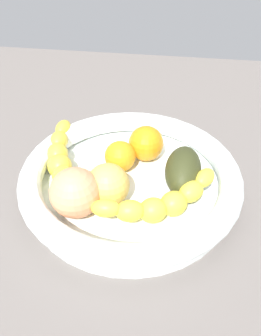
{
  "coord_description": "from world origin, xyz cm",
  "views": [
    {
      "loc": [
        -5.74,
        38.42,
        40.36
      ],
      "look_at": [
        0.0,
        0.0,
        8.03
      ],
      "focal_mm": 35.15,
      "sensor_mm": 36.0,
      "label": 1
    }
  ],
  "objects_px": {
    "orange_mid_left": "(146,143)",
    "peach_blush": "(75,193)",
    "banana_draped_right": "(64,163)",
    "apple_yellow": "(108,185)",
    "fruit_bowl": "(130,178)",
    "banana_draped_left": "(161,202)",
    "avocado_dark": "(183,170)",
    "orange_front": "(120,156)"
  },
  "relations": [
    {
      "from": "fruit_bowl",
      "to": "orange_mid_left",
      "type": "height_order",
      "value": "orange_mid_left"
    },
    {
      "from": "apple_yellow",
      "to": "fruit_bowl",
      "type": "bearing_deg",
      "value": -120.51
    },
    {
      "from": "banana_draped_left",
      "to": "avocado_dark",
      "type": "bearing_deg",
      "value": -111.12
    },
    {
      "from": "apple_yellow",
      "to": "peach_blush",
      "type": "height_order",
      "value": "peach_blush"
    },
    {
      "from": "peach_blush",
      "to": "fruit_bowl",
      "type": "bearing_deg",
      "value": -132.92
    },
    {
      "from": "banana_draped_right",
      "to": "peach_blush",
      "type": "xyz_separation_m",
      "value": [
        -0.04,
        0.07,
        0.01
      ]
    },
    {
      "from": "orange_front",
      "to": "fruit_bowl",
      "type": "bearing_deg",
      "value": 124.21
    },
    {
      "from": "orange_front",
      "to": "apple_yellow",
      "type": "xyz_separation_m",
      "value": [
        0.0,
        0.08,
        0.01
      ]
    },
    {
      "from": "fruit_bowl",
      "to": "banana_draped_right",
      "type": "distance_m",
      "value": 0.11
    },
    {
      "from": "banana_draped_left",
      "to": "orange_mid_left",
      "type": "bearing_deg",
      "value": -74.37
    },
    {
      "from": "fruit_bowl",
      "to": "banana_draped_left",
      "type": "distance_m",
      "value": 0.08
    },
    {
      "from": "banana_draped_left",
      "to": "fruit_bowl",
      "type": "bearing_deg",
      "value": -49.41
    },
    {
      "from": "fruit_bowl",
      "to": "banana_draped_right",
      "type": "relative_size",
      "value": 1.69
    },
    {
      "from": "orange_mid_left",
      "to": "orange_front",
      "type": "bearing_deg",
      "value": 43.41
    },
    {
      "from": "orange_front",
      "to": "apple_yellow",
      "type": "distance_m",
      "value": 0.08
    },
    {
      "from": "banana_draped_right",
      "to": "avocado_dark",
      "type": "height_order",
      "value": "avocado_dark"
    },
    {
      "from": "banana_draped_left",
      "to": "apple_yellow",
      "type": "bearing_deg",
      "value": -11.89
    },
    {
      "from": "banana_draped_right",
      "to": "orange_front",
      "type": "xyz_separation_m",
      "value": [
        -0.09,
        -0.03,
        -0.0
      ]
    },
    {
      "from": "peach_blush",
      "to": "orange_mid_left",
      "type": "bearing_deg",
      "value": -120.64
    },
    {
      "from": "avocado_dark",
      "to": "peach_blush",
      "type": "height_order",
      "value": "peach_blush"
    },
    {
      "from": "fruit_bowl",
      "to": "orange_mid_left",
      "type": "bearing_deg",
      "value": -103.44
    },
    {
      "from": "orange_mid_left",
      "to": "apple_yellow",
      "type": "bearing_deg",
      "value": 69.31
    },
    {
      "from": "banana_draped_left",
      "to": "avocado_dark",
      "type": "height_order",
      "value": "avocado_dark"
    },
    {
      "from": "peach_blush",
      "to": "banana_draped_right",
      "type": "bearing_deg",
      "value": -60.58
    },
    {
      "from": "fruit_bowl",
      "to": "apple_yellow",
      "type": "distance_m",
      "value": 0.06
    },
    {
      "from": "orange_mid_left",
      "to": "fruit_bowl",
      "type": "bearing_deg",
      "value": 76.56
    },
    {
      "from": "fruit_bowl",
      "to": "banana_draped_left",
      "type": "bearing_deg",
      "value": 130.59
    },
    {
      "from": "orange_front",
      "to": "avocado_dark",
      "type": "relative_size",
      "value": 0.52
    },
    {
      "from": "orange_front",
      "to": "orange_mid_left",
      "type": "bearing_deg",
      "value": -136.59
    },
    {
      "from": "fruit_bowl",
      "to": "peach_blush",
      "type": "xyz_separation_m",
      "value": [
        0.07,
        0.07,
        0.03
      ]
    },
    {
      "from": "apple_yellow",
      "to": "avocado_dark",
      "type": "height_order",
      "value": "apple_yellow"
    },
    {
      "from": "orange_mid_left",
      "to": "apple_yellow",
      "type": "distance_m",
      "value": 0.12
    },
    {
      "from": "orange_front",
      "to": "orange_mid_left",
      "type": "xyz_separation_m",
      "value": [
        -0.04,
        -0.04,
        0.0
      ]
    },
    {
      "from": "fruit_bowl",
      "to": "peach_blush",
      "type": "distance_m",
      "value": 0.1
    },
    {
      "from": "banana_draped_right",
      "to": "orange_mid_left",
      "type": "height_order",
      "value": "orange_mid_left"
    },
    {
      "from": "banana_draped_left",
      "to": "peach_blush",
      "type": "xyz_separation_m",
      "value": [
        0.12,
        0.01,
        0.01
      ]
    },
    {
      "from": "peach_blush",
      "to": "apple_yellow",
      "type": "bearing_deg",
      "value": -146.32
    },
    {
      "from": "apple_yellow",
      "to": "orange_front",
      "type": "bearing_deg",
      "value": -93.36
    },
    {
      "from": "avocado_dark",
      "to": "apple_yellow",
      "type": "bearing_deg",
      "value": 27.21
    },
    {
      "from": "banana_draped_left",
      "to": "avocado_dark",
      "type": "relative_size",
      "value": 1.76
    },
    {
      "from": "banana_draped_right",
      "to": "apple_yellow",
      "type": "distance_m",
      "value": 0.09
    },
    {
      "from": "orange_mid_left",
      "to": "peach_blush",
      "type": "xyz_separation_m",
      "value": [
        0.08,
        0.14,
        0.01
      ]
    }
  ]
}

